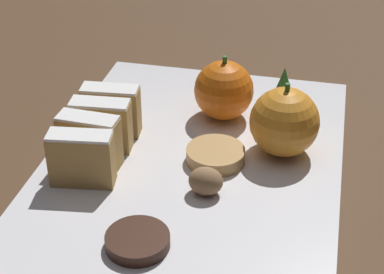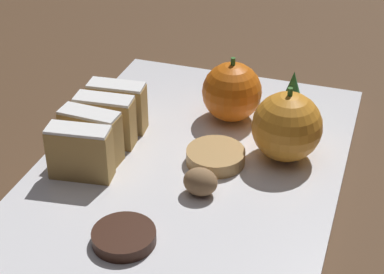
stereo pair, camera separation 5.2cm
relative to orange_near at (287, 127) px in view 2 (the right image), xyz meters
name	(u,v)px [view 2 (the right image)]	position (x,y,z in m)	size (l,w,h in m)	color
ground_plane	(192,171)	(-0.09, -0.04, -0.05)	(6.00, 6.00, 0.00)	#513823
serving_platter	(192,167)	(-0.09, -0.04, -0.04)	(0.30, 0.42, 0.01)	white
stollen_slice_front	(80,153)	(-0.18, -0.10, -0.01)	(0.06, 0.03, 0.06)	tan
stollen_slice_second	(91,135)	(-0.19, -0.07, -0.01)	(0.06, 0.03, 0.06)	tan
stollen_slice_third	(105,120)	(-0.19, -0.03, -0.01)	(0.06, 0.03, 0.06)	tan
stollen_slice_fourth	(117,106)	(-0.19, 0.00, -0.01)	(0.06, 0.03, 0.06)	tan
orange_near	(287,127)	(0.00, 0.00, 0.00)	(0.07, 0.07, 0.08)	orange
orange_far	(232,92)	(-0.07, 0.06, 0.00)	(0.07, 0.07, 0.07)	orange
walnut	(200,182)	(-0.06, -0.09, -0.02)	(0.03, 0.03, 0.03)	#8E6B47
chocolate_cookie	(124,237)	(-0.10, -0.17, -0.03)	(0.06, 0.06, 0.01)	#381E14
gingerbread_cookie	(216,156)	(-0.06, -0.03, -0.03)	(0.06, 0.06, 0.01)	tan
evergreen_sprig	(292,96)	(-0.01, 0.08, -0.01)	(0.04, 0.04, 0.06)	#2D7538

